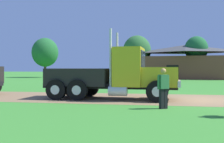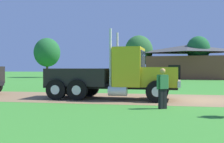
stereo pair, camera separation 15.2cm
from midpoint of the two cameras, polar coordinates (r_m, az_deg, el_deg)
The scene contains 8 objects.
ground_plane at distance 16.63m, azimuth 18.00°, elevation -5.49°, with size 200.00×200.00×0.00m, color #3D8C2F.
dirt_track at distance 16.63m, azimuth 18.00°, elevation -5.47°, with size 120.00×5.85×0.01m, color #8E6F4B.
truck_foreground_white at distance 16.10m, azimuth -0.04°, elevation -0.97°, with size 7.86×2.92×3.93m.
visitor_standing_near at distance 12.50m, azimuth 10.07°, elevation -3.09°, with size 0.52×0.45×1.78m.
shed_building at distance 47.07m, azimuth 14.80°, elevation 1.82°, with size 14.02×9.17×5.52m.
tree_left at distance 53.10m, azimuth -13.56°, elevation 3.80°, with size 4.83×4.83×7.28m.
tree_mid at distance 48.94m, azimuth 5.01°, elevation 4.21°, with size 4.85×4.85×7.40m.
tree_right at distance 46.44m, azimuth 16.70°, elevation 4.41°, with size 3.63×3.63×6.79m.
Camera 1 is at (-2.38, -16.38, 1.81)m, focal length 44.89 mm.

